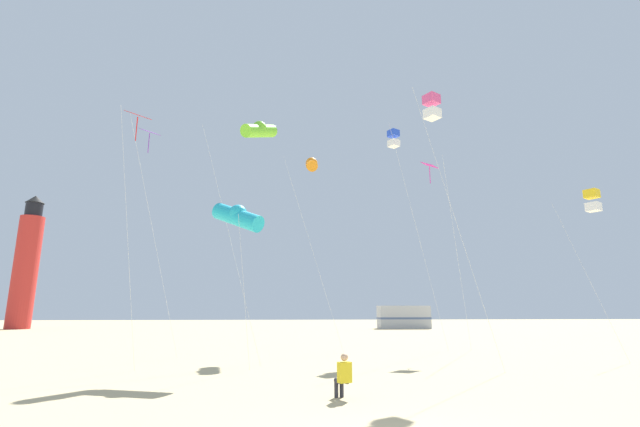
{
  "coord_description": "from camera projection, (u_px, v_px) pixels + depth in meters",
  "views": [
    {
      "loc": [
        -2.03,
        -7.01,
        2.29
      ],
      "look_at": [
        -0.32,
        13.09,
        6.7
      ],
      "focal_mm": 24.78,
      "sensor_mm": 36.0,
      "label": 1
    }
  ],
  "objects": [
    {
      "name": "kite_flyer_standing",
      "position": [
        343.0,
        375.0,
        11.67
      ],
      "size": [
        0.45,
        0.56,
        1.16
      ],
      "rotation": [
        0.0,
        0.0,
        3.47
      ],
      "color": "yellow",
      "rests_on": "ground"
    },
    {
      "name": "kite_box_blue",
      "position": [
        394.0,
        139.0,
        28.99
      ],
      "size": [
        3.46,
        2.93,
        13.88
      ],
      "color": "silver",
      "rests_on": "ground"
    },
    {
      "name": "kite_diamond_scarlet",
      "position": [
        137.0,
        125.0,
        19.27
      ],
      "size": [
        1.53,
        1.53,
        10.88
      ],
      "color": "silver",
      "rests_on": "ground"
    },
    {
      "name": "kite_box_rainbow",
      "position": [
        432.0,
        107.0,
        20.06
      ],
      "size": [
        3.12,
        2.12,
        11.9
      ],
      "color": "silver",
      "rests_on": "ground"
    },
    {
      "name": "kite_tube_lime",
      "position": [
        259.0,
        130.0,
        23.38
      ],
      "size": [
        3.86,
        4.1,
        12.31
      ],
      "color": "silver",
      "rests_on": "ground"
    },
    {
      "name": "kite_diamond_violet",
      "position": [
        150.0,
        141.0,
        23.88
      ],
      "size": [
        2.95,
        2.95,
        12.01
      ],
      "color": "silver",
      "rests_on": "ground"
    },
    {
      "name": "kite_box_gold",
      "position": [
        592.0,
        201.0,
        22.8
      ],
      "size": [
        2.23,
        2.49,
        8.39
      ],
      "color": "silver",
      "rests_on": "ground"
    },
    {
      "name": "kite_tube_cyan",
      "position": [
        238.0,
        216.0,
        18.26
      ],
      "size": [
        2.41,
        2.07,
        6.77
      ],
      "color": "silver",
      "rests_on": "ground"
    },
    {
      "name": "kite_diamond_magenta",
      "position": [
        432.0,
        173.0,
        27.59
      ],
      "size": [
        2.56,
        2.56,
        11.4
      ],
      "color": "silver",
      "rests_on": "ground"
    },
    {
      "name": "kite_tube_orange",
      "position": [
        312.0,
        165.0,
        28.14
      ],
      "size": [
        3.5,
        3.06,
        12.03
      ],
      "color": "silver",
      "rests_on": "ground"
    },
    {
      "name": "lighthouse_distant",
      "position": [
        26.0,
        265.0,
        55.4
      ],
      "size": [
        2.8,
        2.8,
        16.8
      ],
      "color": "red",
      "rests_on": "ground"
    },
    {
      "name": "rv_van_silver",
      "position": [
        404.0,
        317.0,
        55.59
      ],
      "size": [
        6.49,
        2.5,
        2.8
      ],
      "rotation": [
        0.0,
        0.0,
        0.02
      ],
      "color": "#B7BABF",
      "rests_on": "ground"
    }
  ]
}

